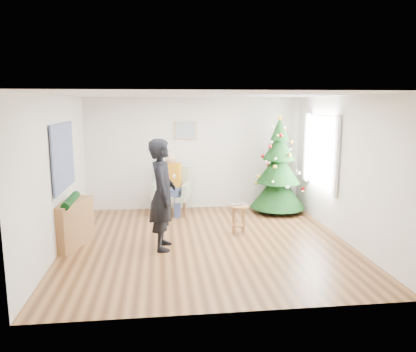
{
  "coord_description": "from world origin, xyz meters",
  "views": [
    {
      "loc": [
        -0.78,
        -6.9,
        2.46
      ],
      "look_at": [
        0.1,
        0.6,
        1.1
      ],
      "focal_mm": 35.0,
      "sensor_mm": 36.0,
      "label": 1
    }
  ],
  "objects": [
    {
      "name": "wall_right",
      "position": [
        2.5,
        0.0,
        1.3
      ],
      "size": [
        0.0,
        5.0,
        5.0
      ],
      "primitive_type": "plane",
      "rotation": [
        1.57,
        0.0,
        -1.57
      ],
      "color": "silver",
      "rests_on": "floor"
    },
    {
      "name": "stool",
      "position": [
        0.67,
        0.44,
        0.28
      ],
      "size": [
        0.37,
        0.37,
        0.55
      ],
      "rotation": [
        0.0,
        0.0,
        -0.17
      ],
      "color": "brown",
      "rests_on": "floor"
    },
    {
      "name": "tapestry",
      "position": [
        -2.46,
        0.3,
        1.55
      ],
      "size": [
        0.03,
        1.5,
        1.15
      ],
      "primitive_type": "cube",
      "color": "black",
      "rests_on": "wall_left"
    },
    {
      "name": "wall_back",
      "position": [
        0.0,
        2.5,
        1.3
      ],
      "size": [
        5.0,
        0.0,
        5.0
      ],
      "primitive_type": "plane",
      "rotation": [
        1.57,
        0.0,
        0.0
      ],
      "color": "silver",
      "rests_on": "floor"
    },
    {
      "name": "armchair",
      "position": [
        -0.55,
        2.06,
        0.39
      ],
      "size": [
        0.96,
        0.92,
        1.04
      ],
      "rotation": [
        0.0,
        0.0,
        -0.26
      ],
      "color": "#939E7F",
      "rests_on": "floor"
    },
    {
      "name": "laptop",
      "position": [
        0.67,
        0.44,
        0.56
      ],
      "size": [
        0.33,
        0.25,
        0.02
      ],
      "primitive_type": "imported",
      "rotation": [
        0.0,
        0.0,
        0.18
      ],
      "color": "silver",
      "rests_on": "stool"
    },
    {
      "name": "curtains",
      "position": [
        2.44,
        1.0,
        1.5
      ],
      "size": [
        0.05,
        1.75,
        1.5
      ],
      "color": "white",
      "rests_on": "wall_right"
    },
    {
      "name": "game_controller",
      "position": [
        -0.56,
        -0.24,
        1.26
      ],
      "size": [
        0.04,
        0.13,
        0.04
      ],
      "primitive_type": "cube",
      "rotation": [
        0.0,
        0.0,
        -0.05
      ],
      "color": "white",
      "rests_on": "standing_man"
    },
    {
      "name": "seated_person",
      "position": [
        -0.57,
        2.01,
        0.7
      ],
      "size": [
        0.54,
        0.72,
        1.36
      ],
      "rotation": [
        0.0,
        0.0,
        -0.26
      ],
      "color": "navy",
      "rests_on": "armchair"
    },
    {
      "name": "console",
      "position": [
        -2.33,
        0.08,
        0.4
      ],
      "size": [
        0.61,
        1.04,
        0.8
      ],
      "primitive_type": "cube",
      "rotation": [
        0.0,
        0.0,
        -0.33
      ],
      "color": "brown",
      "rests_on": "floor"
    },
    {
      "name": "window_panel",
      "position": [
        2.47,
        1.0,
        1.5
      ],
      "size": [
        0.04,
        1.3,
        1.4
      ],
      "primitive_type": "cube",
      "color": "white",
      "rests_on": "wall_right"
    },
    {
      "name": "ceiling",
      "position": [
        0.0,
        0.0,
        2.6
      ],
      "size": [
        5.0,
        5.0,
        0.0
      ],
      "primitive_type": "plane",
      "rotation": [
        3.14,
        0.0,
        0.0
      ],
      "color": "white",
      "rests_on": "wall_back"
    },
    {
      "name": "framed_picture",
      "position": [
        -0.2,
        2.46,
        1.85
      ],
      "size": [
        0.52,
        0.05,
        0.42
      ],
      "color": "tan",
      "rests_on": "wall_back"
    },
    {
      "name": "christmas_tree",
      "position": [
        1.85,
        1.86,
        1.01
      ],
      "size": [
        1.24,
        1.24,
        2.23
      ],
      "rotation": [
        0.0,
        0.0,
        0.36
      ],
      "color": "#3F2816",
      "rests_on": "floor"
    },
    {
      "name": "wall_front",
      "position": [
        0.0,
        -2.5,
        1.3
      ],
      "size": [
        5.0,
        0.0,
        5.0
      ],
      "primitive_type": "plane",
      "rotation": [
        -1.57,
        0.0,
        0.0
      ],
      "color": "silver",
      "rests_on": "floor"
    },
    {
      "name": "garland",
      "position": [
        -2.33,
        0.08,
        0.82
      ],
      "size": [
        0.14,
        0.9,
        0.14
      ],
      "primitive_type": "cylinder",
      "rotation": [
        1.57,
        0.0,
        0.0
      ],
      "color": "black",
      "rests_on": "console"
    },
    {
      "name": "standing_man",
      "position": [
        -0.77,
        -0.21,
        0.94
      ],
      "size": [
        0.48,
        0.71,
        1.89
      ],
      "primitive_type": "imported",
      "rotation": [
        0.0,
        0.0,
        1.53
      ],
      "color": "black",
      "rests_on": "floor"
    },
    {
      "name": "floor",
      "position": [
        0.0,
        0.0,
        0.0
      ],
      "size": [
        5.0,
        5.0,
        0.0
      ],
      "primitive_type": "plane",
      "color": "brown",
      "rests_on": "ground"
    },
    {
      "name": "wall_left",
      "position": [
        -2.5,
        0.0,
        1.3
      ],
      "size": [
        0.0,
        5.0,
        5.0
      ],
      "primitive_type": "plane",
      "rotation": [
        1.57,
        0.0,
        1.57
      ],
      "color": "silver",
      "rests_on": "floor"
    }
  ]
}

